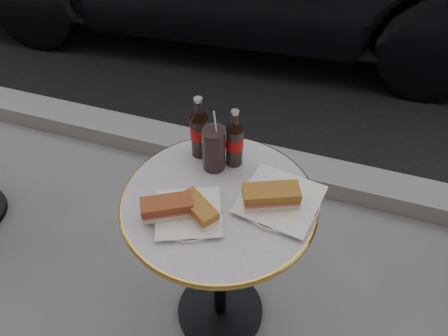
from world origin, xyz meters
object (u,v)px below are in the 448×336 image
(plate_right, at_px, (280,201))
(cola_glass, at_px, (214,149))
(cola_bottle_right, at_px, (235,138))
(cola_bottle_left, at_px, (199,127))
(bistro_table, at_px, (220,264))
(plate_left, at_px, (189,214))

(plate_right, height_order, cola_glass, cola_glass)
(cola_bottle_right, bearing_deg, cola_bottle_left, 176.98)
(cola_bottle_right, height_order, cola_glass, cola_bottle_right)
(bistro_table, distance_m, plate_right, 0.42)
(bistro_table, height_order, plate_left, plate_left)
(plate_left, bearing_deg, cola_bottle_left, 103.33)
(cola_glass, bearing_deg, cola_bottle_left, 144.02)
(bistro_table, xyz_separation_m, cola_glass, (-0.06, 0.13, 0.45))
(cola_bottle_left, relative_size, cola_bottle_right, 1.07)
(cola_bottle_left, relative_size, cola_glass, 1.45)
(cola_bottle_right, bearing_deg, plate_left, -102.38)
(plate_right, height_order, cola_bottle_right, cola_bottle_right)
(bistro_table, height_order, cola_bottle_right, cola_bottle_right)
(bistro_table, relative_size, cola_glass, 4.60)
(bistro_table, height_order, plate_right, plate_right)
(plate_right, xyz_separation_m, cola_glass, (-0.25, 0.09, 0.07))
(bistro_table, bearing_deg, cola_bottle_left, 125.59)
(plate_right, bearing_deg, cola_glass, 160.79)
(bistro_table, relative_size, cola_bottle_right, 3.38)
(plate_left, xyz_separation_m, cola_bottle_right, (0.06, 0.27, 0.10))
(cola_bottle_left, height_order, cola_bottle_right, cola_bottle_left)
(plate_right, bearing_deg, cola_bottle_left, 156.78)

